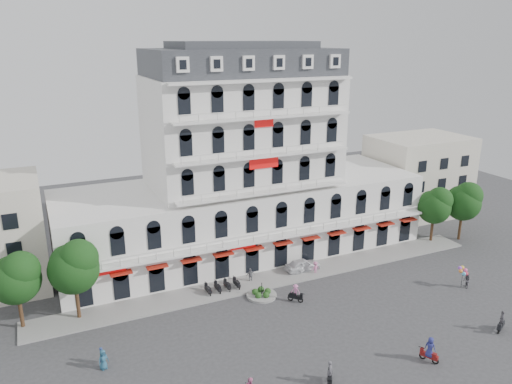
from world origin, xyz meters
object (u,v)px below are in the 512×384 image
object	(u,v)px
rider_east	(430,349)
balloon_vendor	(465,277)
rider_northeast	(502,321)
parked_car	(303,265)
rider_center	(295,293)
rider_west	(330,374)

from	to	relation	value
rider_east	balloon_vendor	xyz separation A→B (m)	(12.86, 8.39, 0.09)
rider_east	rider_northeast	distance (m)	9.37
parked_car	rider_northeast	xyz separation A→B (m)	(10.48, -18.68, 0.32)
rider_center	balloon_vendor	world-z (taller)	balloon_vendor
balloon_vendor	rider_center	bearing A→B (deg)	164.42
rider_west	balloon_vendor	bearing A→B (deg)	-38.46
rider_northeast	balloon_vendor	size ratio (longest dim) A/B	0.88
rider_east	parked_car	bearing A→B (deg)	-22.67
rider_east	balloon_vendor	world-z (taller)	balloon_vendor
parked_car	rider_east	world-z (taller)	rider_east
rider_east	rider_west	bearing A→B (deg)	58.01
parked_car	rider_northeast	bearing A→B (deg)	-153.11
rider_west	rider_center	size ratio (longest dim) A/B	1.11
rider_northeast	rider_center	bearing A→B (deg)	-66.98
parked_car	rider_west	size ratio (longest dim) A/B	1.98
parked_car	rider_northeast	size ratio (longest dim) A/B	2.02
rider_west	rider_east	bearing A→B (deg)	-62.97
rider_west	balloon_vendor	size ratio (longest dim) A/B	0.89
rider_west	rider_center	distance (m)	13.09
rider_west	parked_car	bearing A→B (deg)	9.22
rider_center	rider_northeast	bearing A→B (deg)	6.30
rider_northeast	parked_car	bearing A→B (deg)	-86.81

